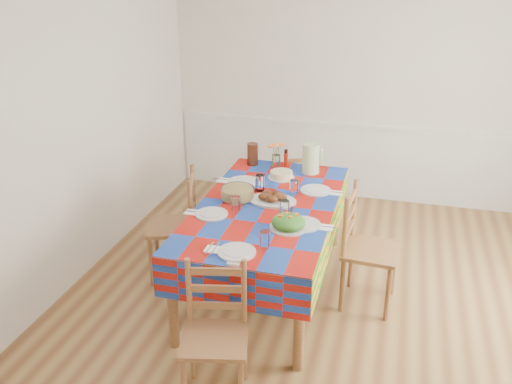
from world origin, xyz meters
TOP-DOWN VIEW (x-y plane):
  - room at (0.00, 0.00)m, footprint 4.58×5.08m
  - wainscot at (0.00, 2.48)m, footprint 4.41×0.06m
  - dining_table at (-0.56, 0.23)m, footprint 1.12×2.09m
  - setting_near_head at (-0.51, -0.57)m, footprint 0.44×0.29m
  - setting_left_near at (-0.89, -0.04)m, footprint 0.48×0.29m
  - setting_left_far at (-0.83, 0.59)m, footprint 0.54×0.32m
  - setting_right_near at (-0.26, -0.03)m, footprint 0.52×0.30m
  - setting_right_far at (-0.28, 0.57)m, footprint 0.51×0.30m
  - meat_platter at (-0.53, 0.29)m, footprint 0.41×0.29m
  - salad_platter at (-0.30, -0.15)m, footprint 0.29×0.29m
  - pasta_bowl at (-0.83, 0.27)m, footprint 0.28×0.28m
  - cake at (-0.58, 0.84)m, footprint 0.25×0.25m
  - serving_utensils at (-0.37, 0.15)m, footprint 0.14×0.32m
  - flower_vase at (-0.69, 1.06)m, footprint 0.17×0.14m
  - hot_sauce at (-0.61, 1.14)m, footprint 0.04×0.04m
  - green_pitcher at (-0.35, 1.06)m, footprint 0.17×0.17m
  - tea_pitcher at (-0.94, 1.12)m, footprint 0.11×0.11m
  - name_card at (-0.54, -0.79)m, footprint 0.08×0.03m
  - chair_near at (-0.57, -1.09)m, footprint 0.50×0.48m
  - chair_far at (-0.55, 1.55)m, footprint 0.49×0.48m
  - chair_left at (-1.40, 0.24)m, footprint 0.54×0.55m
  - chair_right at (0.27, 0.23)m, footprint 0.47×0.49m

SIDE VIEW (x-z plane):
  - chair_far at x=-0.55m, z-range -0.01..0.86m
  - chair_near at x=-0.57m, z-range -0.01..0.94m
  - wainscot at x=0.00m, z-range 0.03..0.95m
  - chair_left at x=-1.40m, z-range -0.01..1.00m
  - chair_right at x=0.27m, z-range -0.01..1.02m
  - dining_table at x=-0.56m, z-range 0.31..1.13m
  - serving_utensils at x=-0.37m, z-range 0.81..0.82m
  - name_card at x=-0.54m, z-range 0.81..0.83m
  - setting_left_near at x=-0.89m, z-range 0.78..0.90m
  - setting_near_head at x=-0.51m, z-range 0.78..0.91m
  - setting_right_far at x=-0.28m, z-range 0.78..0.91m
  - setting_right_near at x=-0.26m, z-range 0.78..0.91m
  - meat_platter at x=-0.53m, z-range 0.80..0.88m
  - setting_left_far at x=-0.83m, z-range 0.77..0.91m
  - cake at x=-0.58m, z-range 0.81..0.88m
  - salad_platter at x=-0.30m, z-range 0.80..0.92m
  - pasta_bowl at x=-0.83m, z-range 0.81..0.91m
  - hot_sauce at x=-0.61m, z-range 0.81..0.99m
  - tea_pitcher at x=-0.94m, z-range 0.81..1.03m
  - flower_vase at x=-0.69m, z-range 0.79..1.06m
  - green_pitcher at x=-0.35m, z-range 0.81..1.10m
  - room at x=0.00m, z-range -0.04..2.74m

